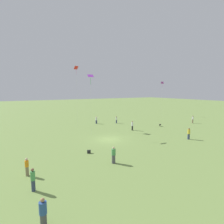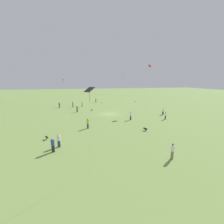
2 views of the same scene
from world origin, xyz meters
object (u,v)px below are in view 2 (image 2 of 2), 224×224
(person_7, at_px, (88,124))
(person_10, at_px, (82,104))
(person_2, at_px, (96,100))
(picnic_bag_1, at_px, (102,103))
(person_11, at_px, (163,111))
(dog_1, at_px, (145,129))
(person_6, at_px, (165,115))
(person_9, at_px, (59,141))
(picnic_bag_0, at_px, (92,110))
(person_5, at_px, (59,105))
(person_0, at_px, (73,104))
(kite_2, at_px, (123,75))
(kite_3, at_px, (150,68))
(picnic_bag_2, at_px, (135,102))
(person_1, at_px, (131,116))
(person_4, at_px, (53,145))
(person_8, at_px, (172,151))
(kite_4, at_px, (63,81))
(kite_0, at_px, (89,93))
(person_3, at_px, (77,109))
(dog_0, at_px, (47,137))

(person_7, relative_size, person_10, 1.09)
(person_2, height_order, picnic_bag_1, person_2)
(person_11, distance_m, dog_1, 14.18)
(person_11, xyz_separation_m, picnic_bag_1, (23.03, 11.72, -0.69))
(person_6, xyz_separation_m, person_9, (-9.50, 21.24, 0.02))
(dog_1, height_order, picnic_bag_0, dog_1)
(person_6, height_order, dog_1, person_6)
(person_5, height_order, dog_1, person_5)
(person_0, relative_size, dog_1, 2.54)
(kite_2, height_order, kite_3, kite_3)
(person_11, distance_m, kite_3, 11.95)
(person_11, xyz_separation_m, picnic_bag_2, (22.70, -1.56, -0.70))
(person_1, relative_size, dog_1, 2.57)
(person_2, xyz_separation_m, person_4, (-39.47, 9.94, 0.01))
(person_8, height_order, person_11, person_8)
(picnic_bag_0, distance_m, picnic_bag_2, 22.96)
(dog_1, distance_m, picnic_bag_0, 20.63)
(person_10, xyz_separation_m, picnic_bag_0, (-7.00, -2.43, -0.64))
(picnic_bag_2, bearing_deg, person_5, 104.09)
(person_8, height_order, kite_3, kite_3)
(kite_3, relative_size, picnic_bag_2, 30.28)
(person_4, relative_size, kite_4, 0.20)
(kite_0, relative_size, kite_2, 0.76)
(person_3, relative_size, picnic_bag_0, 3.87)
(person_10, height_order, dog_0, person_10)
(kite_2, height_order, picnic_bag_1, kite_2)
(person_4, xyz_separation_m, picnic_bag_1, (38.05, -12.02, -0.75))
(person_1, relative_size, picnic_bag_2, 4.47)
(person_0, distance_m, picnic_bag_2, 24.74)
(person_6, relative_size, dog_1, 2.30)
(kite_3, height_order, picnic_bag_0, kite_3)
(person_8, relative_size, dog_1, 2.48)
(person_0, height_order, kite_4, kite_4)
(person_3, distance_m, person_6, 22.44)
(person_3, relative_size, kite_3, 0.14)
(person_5, bearing_deg, person_7, 165.66)
(person_9, distance_m, kite_2, 25.27)
(person_10, relative_size, dog_1, 2.31)
(person_10, relative_size, kite_2, 0.16)
(kite_2, bearing_deg, dog_0, 10.03)
(person_7, bearing_deg, dog_1, 123.74)
(person_0, distance_m, kite_0, 36.35)
(person_6, xyz_separation_m, kite_4, (28.54, 23.27, 7.38))
(person_1, height_order, kite_2, kite_2)
(person_8, bearing_deg, picnic_bag_1, 103.75)
(person_10, height_order, kite_3, kite_3)
(picnic_bag_1, bearing_deg, dog_0, 158.23)
(dog_0, relative_size, picnic_bag_1, 2.41)
(kite_4, bearing_deg, person_0, -25.03)
(person_0, bearing_deg, person_4, 78.46)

